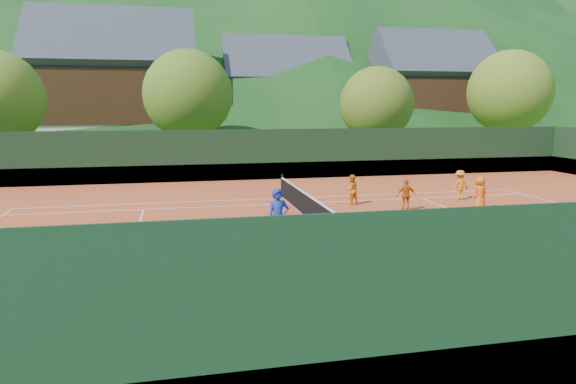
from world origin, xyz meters
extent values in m
plane|color=#2B571B|center=(0.00, 0.00, 0.00)|extent=(400.00, 400.00, 0.00)
cube|color=#C74620|center=(0.00, 0.00, 0.01)|extent=(40.00, 24.00, 0.02)
imported|color=#192DA3|center=(-1.97, -3.02, 0.95)|extent=(0.72, 0.51, 1.87)
imported|color=orange|center=(2.61, 3.32, 0.69)|extent=(0.76, 0.65, 1.34)
imported|color=#D25B12|center=(4.41, 1.54, 0.68)|extent=(0.81, 0.43, 1.32)
imported|color=orange|center=(7.56, 1.09, 0.73)|extent=(0.78, 0.59, 1.43)
imported|color=orange|center=(7.95, 3.35, 0.72)|extent=(0.94, 0.58, 1.39)
sphere|color=#BEE025|center=(-1.29, -1.93, 0.05)|extent=(0.07, 0.07, 0.07)
sphere|color=#BEE025|center=(5.20, -6.96, 0.05)|extent=(0.07, 0.07, 0.07)
sphere|color=#BEE025|center=(-2.40, -1.25, 0.05)|extent=(0.07, 0.07, 0.07)
sphere|color=#BEE025|center=(-2.60, -6.76, 0.05)|extent=(0.07, 0.07, 0.07)
sphere|color=#BEE025|center=(-5.15, -2.15, 0.05)|extent=(0.07, 0.07, 0.07)
sphere|color=#BEE025|center=(-2.81, -4.90, 0.05)|extent=(0.07, 0.07, 0.07)
sphere|color=#BEE025|center=(-4.18, -5.74, 0.05)|extent=(0.07, 0.07, 0.07)
sphere|color=#BEE025|center=(3.62, -4.41, 0.05)|extent=(0.07, 0.07, 0.07)
sphere|color=#BEE025|center=(-4.98, -3.84, 0.05)|extent=(0.07, 0.07, 0.07)
sphere|color=#BEE025|center=(-0.58, -3.30, 0.05)|extent=(0.07, 0.07, 0.07)
sphere|color=#BEE025|center=(-6.66, -6.63, 0.05)|extent=(0.07, 0.07, 0.07)
sphere|color=#BEE025|center=(3.86, -7.51, 0.05)|extent=(0.07, 0.07, 0.07)
sphere|color=#BEE025|center=(3.18, -0.98, 0.05)|extent=(0.07, 0.07, 0.07)
sphere|color=#BEE025|center=(-7.15, -0.97, 0.05)|extent=(0.07, 0.07, 0.07)
sphere|color=#BEE025|center=(-2.83, -1.58, 0.05)|extent=(0.07, 0.07, 0.07)
cube|color=silver|center=(0.00, -5.49, 0.02)|extent=(23.77, 0.06, 0.00)
cube|color=white|center=(0.00, 5.49, 0.02)|extent=(23.77, 0.06, 0.00)
cube|color=white|center=(0.00, -4.12, 0.02)|extent=(23.77, 0.06, 0.00)
cube|color=white|center=(0.00, 4.12, 0.02)|extent=(23.77, 0.06, 0.00)
cube|color=white|center=(-6.40, 0.00, 0.02)|extent=(0.06, 8.23, 0.00)
cube|color=white|center=(6.40, 0.00, 0.02)|extent=(0.06, 8.23, 0.00)
cube|color=silver|center=(0.00, 0.00, 0.02)|extent=(12.80, 0.06, 0.00)
cube|color=white|center=(0.00, 0.00, 0.02)|extent=(0.06, 10.97, 0.00)
cube|color=black|center=(0.00, 0.00, 0.47)|extent=(0.03, 11.97, 0.90)
cube|color=white|center=(0.00, 0.00, 0.94)|extent=(0.05, 11.97, 0.06)
cylinder|color=black|center=(0.00, -5.99, 0.57)|extent=(0.10, 0.10, 1.10)
cylinder|color=black|center=(0.00, 5.99, 0.57)|extent=(0.10, 0.10, 1.10)
cube|color=black|center=(0.00, 12.00, 1.52)|extent=(40.00, 0.05, 3.00)
cube|color=#185723|center=(0.00, 12.00, 0.52)|extent=(40.40, 0.05, 1.00)
cube|color=black|center=(0.00, -12.00, 1.52)|extent=(40.00, 0.05, 3.00)
cube|color=#1A5C27|center=(0.00, -12.00, 0.52)|extent=(40.40, 0.05, 1.00)
cylinder|color=black|center=(-9.07, -5.01, 0.30)|extent=(0.02, 0.02, 0.55)
cylinder|color=black|center=(-8.52, -5.01, 0.30)|extent=(0.02, 0.02, 0.55)
cylinder|color=black|center=(-9.07, -4.46, 0.30)|extent=(0.02, 0.02, 0.55)
cylinder|color=black|center=(-8.52, -4.46, 0.30)|extent=(0.02, 0.02, 0.55)
cube|color=black|center=(-8.79, -4.74, 0.57)|extent=(0.55, 0.55, 0.02)
cube|color=black|center=(-8.79, -5.01, 0.80)|extent=(0.55, 0.02, 0.45)
cube|color=black|center=(-8.79, -4.46, 0.80)|extent=(0.55, 0.02, 0.45)
cube|color=black|center=(-9.07, -4.74, 0.80)|extent=(0.02, 0.55, 0.45)
cube|color=black|center=(-8.52, -4.74, 0.80)|extent=(0.02, 0.55, 0.45)
sphere|color=#CCE526|center=(-9.00, -4.94, 0.99)|extent=(0.07, 0.07, 0.07)
sphere|color=#CCE526|center=(-9.00, -4.81, 0.99)|extent=(0.07, 0.07, 0.07)
sphere|color=#CCE526|center=(-9.00, -4.67, 0.99)|extent=(0.07, 0.07, 0.07)
sphere|color=#CCE526|center=(-9.00, -4.53, 0.99)|extent=(0.07, 0.07, 0.07)
sphere|color=#CCE526|center=(-8.86, -4.94, 0.99)|extent=(0.07, 0.07, 0.07)
sphere|color=#CCE526|center=(-8.86, -4.81, 0.99)|extent=(0.07, 0.07, 0.07)
sphere|color=#CCE526|center=(-8.86, -4.67, 0.99)|extent=(0.07, 0.07, 0.07)
sphere|color=#CCE526|center=(-8.86, -4.53, 0.99)|extent=(0.07, 0.07, 0.07)
sphere|color=#CCE526|center=(-8.72, -4.94, 0.99)|extent=(0.07, 0.07, 0.07)
sphere|color=#CCE526|center=(-8.72, -4.81, 0.99)|extent=(0.07, 0.07, 0.07)
sphere|color=#CCE526|center=(-8.72, -4.67, 0.99)|extent=(0.07, 0.07, 0.07)
sphere|color=#CCE526|center=(-8.72, -4.53, 0.99)|extent=(0.07, 0.07, 0.07)
sphere|color=#CCE526|center=(-8.59, -4.94, 0.99)|extent=(0.07, 0.07, 0.07)
sphere|color=#CCE526|center=(-8.59, -4.81, 0.99)|extent=(0.07, 0.07, 0.07)
sphere|color=#CCE526|center=(-8.59, -4.67, 0.99)|extent=(0.07, 0.07, 0.07)
sphere|color=#CCE526|center=(-8.59, -4.53, 0.99)|extent=(0.07, 0.07, 0.07)
cube|color=beige|center=(-10.00, 30.00, 1.44)|extent=(12.00, 9.00, 2.88)
cube|color=#361C0E|center=(-10.00, 30.00, 5.12)|extent=(12.24, 9.18, 4.48)
cube|color=#3E3F46|center=(-10.00, 30.00, 7.96)|extent=(13.80, 9.93, 9.93)
cube|color=beige|center=(6.00, 34.00, 1.26)|extent=(11.00, 8.00, 2.52)
cube|color=#3C2310|center=(6.00, 34.00, 4.48)|extent=(11.22, 8.16, 3.92)
cube|color=#3F3F47|center=(6.00, 34.00, 7.04)|extent=(12.65, 8.82, 8.82)
cube|color=beige|center=(20.00, 30.00, 1.35)|extent=(10.00, 8.00, 2.70)
cube|color=#391D0F|center=(20.00, 30.00, 4.80)|extent=(10.20, 8.16, 4.20)
cube|color=#3D3E45|center=(20.00, 30.00, 7.50)|extent=(11.50, 8.82, 8.82)
cylinder|color=#3D2818|center=(-16.00, 18.00, 1.35)|extent=(0.36, 0.36, 2.70)
cylinder|color=#3B2517|center=(-4.00, 20.00, 1.44)|extent=(0.36, 0.36, 2.88)
sphere|color=#416B1C|center=(-4.00, 20.00, 5.20)|extent=(6.40, 6.40, 6.40)
cylinder|color=#432A1A|center=(10.00, 19.00, 1.26)|extent=(0.36, 0.36, 2.52)
sphere|color=#4B691C|center=(10.00, 19.00, 4.55)|extent=(5.60, 5.60, 5.60)
cylinder|color=#42291A|center=(22.00, 20.00, 1.53)|extent=(0.36, 0.36, 3.06)
sphere|color=#52741F|center=(22.00, 20.00, 5.53)|extent=(6.80, 6.80, 6.80)
camera|label=1|loc=(-4.94, -18.08, 4.35)|focal=32.00mm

